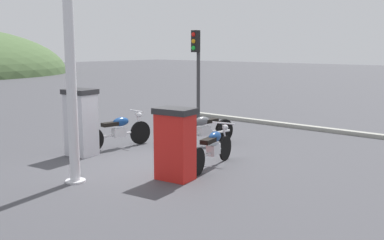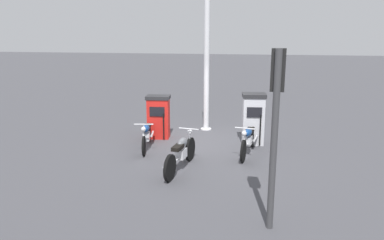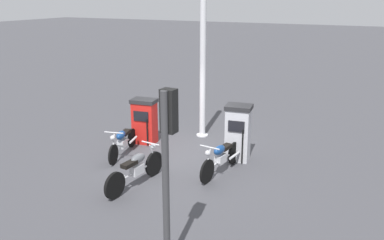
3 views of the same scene
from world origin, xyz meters
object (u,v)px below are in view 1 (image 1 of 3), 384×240
motorcycle_near_pump (213,147)px  canopy_support_pole (71,68)px  fuel_pump_far (81,122)px  motorcycle_far_pump (118,130)px  roadside_traffic_light (197,60)px  motorcycle_extra (204,130)px  fuel_pump_near (175,143)px

motorcycle_near_pump → canopy_support_pole: canopy_support_pole is taller
fuel_pump_far → motorcycle_far_pump: bearing=-3.6°
roadside_traffic_light → canopy_support_pole: (-6.58, -2.39, 0.05)m
fuel_pump_far → canopy_support_pole: 2.72m
motorcycle_extra → canopy_support_pole: (-4.20, -0.10, 1.80)m
motorcycle_extra → roadside_traffic_light: size_ratio=0.68×
fuel_pump_far → motorcycle_extra: (2.75, -1.70, -0.38)m
fuel_pump_far → roadside_traffic_light: roadside_traffic_light is taller
fuel_pump_far → motorcycle_far_pump: fuel_pump_far is taller
motorcycle_far_pump → motorcycle_extra: size_ratio=0.98×
motorcycle_near_pump → roadside_traffic_light: roadside_traffic_light is taller
fuel_pump_far → motorcycle_far_pump: 1.17m
roadside_traffic_light → canopy_support_pole: bearing=-160.0°
motorcycle_near_pump → motorcycle_extra: 2.11m
roadside_traffic_light → canopy_support_pole: canopy_support_pole is taller
fuel_pump_far → motorcycle_near_pump: fuel_pump_far is taller
canopy_support_pole → motorcycle_extra: bearing=1.4°
motorcycle_near_pump → roadside_traffic_light: (3.89, 3.78, 1.75)m
roadside_traffic_light → canopy_support_pole: 7.00m
fuel_pump_near → canopy_support_pole: 2.52m
fuel_pump_near → motorcycle_far_pump: size_ratio=0.69×
motorcycle_far_pump → canopy_support_pole: canopy_support_pole is taller
motorcycle_extra → roadside_traffic_light: bearing=43.9°
motorcycle_near_pump → motorcycle_far_pump: motorcycle_far_pump is taller
fuel_pump_near → motorcycle_extra: (2.74, 1.49, -0.29)m
canopy_support_pole → motorcycle_far_pump: bearing=34.0°
fuel_pump_far → motorcycle_extra: 3.25m
motorcycle_far_pump → motorcycle_extra: (1.63, -1.63, -0.01)m
motorcycle_extra → fuel_pump_near: bearing=-151.5°
motorcycle_far_pump → roadside_traffic_light: roadside_traffic_light is taller
motorcycle_far_pump → motorcycle_near_pump: bearing=-87.6°
fuel_pump_near → motorcycle_near_pump: (1.24, 0.00, -0.28)m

